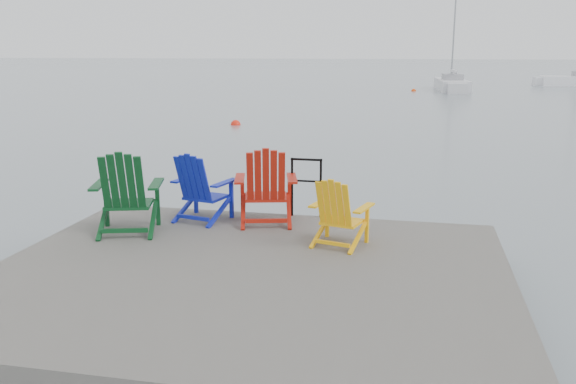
% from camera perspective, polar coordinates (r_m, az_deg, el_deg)
% --- Properties ---
extents(ground, '(400.00, 400.00, 0.00)m').
position_cam_1_polar(ground, '(7.30, -3.79, -10.99)').
color(ground, slate).
rests_on(ground, ground).
extents(dock, '(6.00, 5.00, 1.40)m').
position_cam_1_polar(dock, '(7.17, -3.83, -8.45)').
color(dock, '#2C2A27').
rests_on(dock, ground).
extents(handrail, '(0.48, 0.04, 0.90)m').
position_cam_1_polar(handrail, '(9.20, 1.72, 0.98)').
color(handrail, black).
rests_on(handrail, dock).
extents(chair_green, '(1.08, 1.03, 1.16)m').
position_cam_1_polar(chair_green, '(8.62, -14.90, -0.02)').
color(chair_green, '#0B3C19').
rests_on(chair_green, dock).
extents(chair_blue, '(0.94, 0.89, 1.02)m').
position_cam_1_polar(chair_blue, '(9.06, -8.17, 0.48)').
color(chair_blue, '#101EAD').
rests_on(chair_blue, dock).
extents(chair_red, '(1.04, 0.98, 1.13)m').
position_cam_1_polar(chair_red, '(8.81, -2.08, 0.61)').
color(chair_red, '#A3180C').
rests_on(chair_red, dock).
extents(chair_yellow, '(0.83, 0.79, 0.90)m').
position_cam_1_polar(chair_yellow, '(7.85, 4.77, -1.86)').
color(chair_yellow, '#FFB30E').
rests_on(chair_yellow, dock).
extents(sailboat_near, '(2.42, 7.62, 10.49)m').
position_cam_1_polar(sailboat_near, '(48.31, 15.04, 9.62)').
color(sailboat_near, silver).
rests_on(sailboat_near, ground).
extents(buoy_b, '(0.41, 0.41, 0.41)m').
position_cam_1_polar(buoy_b, '(25.02, -4.92, 6.28)').
color(buoy_b, red).
rests_on(buoy_b, ground).
extents(buoy_d, '(0.36, 0.36, 0.36)m').
position_cam_1_polar(buoy_d, '(46.50, 11.68, 9.23)').
color(buoy_d, '#F64A0E').
rests_on(buoy_d, ground).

